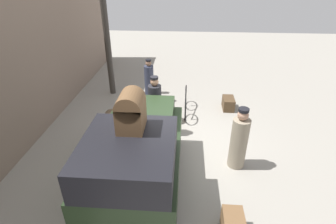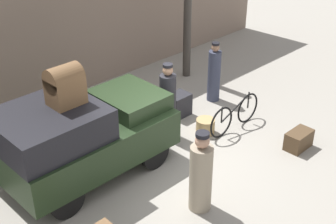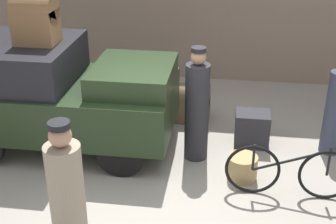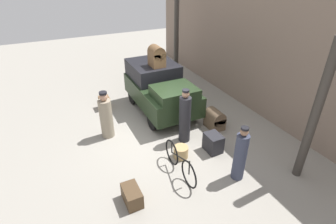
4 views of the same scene
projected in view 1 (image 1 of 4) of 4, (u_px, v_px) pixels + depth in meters
name	position (u px, v px, depth m)	size (l,w,h in m)	color
ground_plane	(175.00, 145.00, 7.42)	(30.00, 30.00, 0.00)	gray
station_building_facade	(14.00, 65.00, 6.58)	(16.00, 0.15, 4.50)	gray
canopy_pillar_right	(108.00, 46.00, 9.59)	(0.22, 0.22, 3.79)	#38332D
truck	(137.00, 153.00, 5.56)	(3.47, 1.83, 1.73)	black
bicycle	(186.00, 102.00, 8.90)	(1.75, 0.04, 0.81)	black
wicker_basket	(174.00, 116.00, 8.49)	(0.44, 0.44, 0.36)	tan
porter_carrying_trunk	(149.00, 83.00, 9.51)	(0.33, 0.33, 1.61)	#33384C
porter_standing_middle	(155.00, 108.00, 7.56)	(0.37, 0.37, 1.81)	#232328
porter_with_bicycle	(239.00, 141.00, 6.32)	(0.42, 0.42, 1.62)	gray
suitcase_black_upright	(110.00, 125.00, 7.72)	(0.65, 0.51, 0.70)	brown
trunk_umber_medium	(232.00, 224.00, 4.87)	(0.47, 0.39, 0.47)	brown
trunk_wicker_pale	(228.00, 103.00, 9.23)	(0.64, 0.38, 0.41)	#4C3823
trunk_large_brown	(143.00, 110.00, 8.63)	(0.56, 0.44, 0.57)	#232328
trunk_on_truck_roof	(131.00, 110.00, 4.80)	(0.62, 0.49, 0.76)	brown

